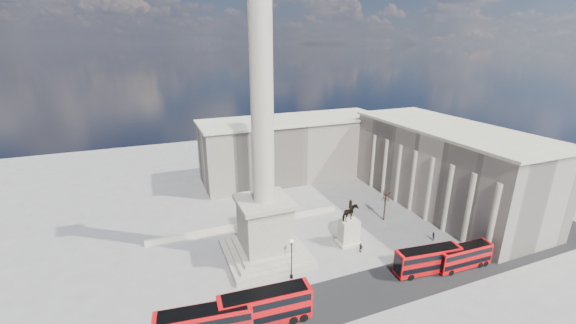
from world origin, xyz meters
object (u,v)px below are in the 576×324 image
(victorian_lamp, at_px, (292,256))
(equestrian_statue, at_px, (349,228))
(pedestrian_walking, at_px, (428,253))
(red_bus_d, at_px, (464,256))
(pedestrian_crossing, at_px, (361,248))
(nelsons_column, at_px, (264,188))
(red_bus_c, at_px, (428,260))
(red_bus_b, at_px, (266,307))
(pedestrian_standing, at_px, (433,236))

(victorian_lamp, distance_m, equestrian_statue, 15.02)
(equestrian_statue, relative_size, pedestrian_walking, 4.67)
(red_bus_d, xyz_separation_m, pedestrian_crossing, (-13.35, 10.26, -1.21))
(nelsons_column, height_order, pedestrian_walking, nelsons_column)
(victorian_lamp, bearing_deg, pedestrian_crossing, 8.80)
(red_bus_c, distance_m, equestrian_statue, 14.51)
(nelsons_column, xyz_separation_m, equestrian_statue, (15.69, -2.18, -9.75))
(red_bus_b, distance_m, pedestrian_crossing, 23.48)
(red_bus_c, height_order, equestrian_statue, equestrian_statue)
(red_bus_c, relative_size, pedestrian_walking, 5.83)
(pedestrian_walking, bearing_deg, red_bus_c, -124.92)
(pedestrian_walking, distance_m, pedestrian_crossing, 11.64)
(red_bus_c, bearing_deg, nelsons_column, 154.16)
(red_bus_b, relative_size, victorian_lamp, 1.77)
(red_bus_b, relative_size, pedestrian_crossing, 6.69)
(victorian_lamp, height_order, pedestrian_standing, victorian_lamp)
(pedestrian_standing, bearing_deg, equestrian_statue, -56.80)
(nelsons_column, relative_size, red_bus_b, 3.97)
(red_bus_d, height_order, victorian_lamp, victorian_lamp)
(nelsons_column, height_order, red_bus_d, nelsons_column)
(red_bus_d, bearing_deg, pedestrian_crossing, 144.31)
(red_bus_b, relative_size, pedestrian_walking, 6.51)
(red_bus_d, height_order, pedestrian_crossing, red_bus_d)
(red_bus_b, bearing_deg, victorian_lamp, 51.86)
(nelsons_column, xyz_separation_m, victorian_lamp, (1.81, -7.83, -8.74))
(nelsons_column, height_order, red_bus_c, nelsons_column)
(pedestrian_standing, bearing_deg, red_bus_b, -26.15)
(pedestrian_walking, bearing_deg, victorian_lamp, -178.02)
(pedestrian_walking, bearing_deg, red_bus_d, -42.17)
(red_bus_c, relative_size, red_bus_d, 1.10)
(pedestrian_walking, distance_m, pedestrian_standing, 6.63)
(nelsons_column, bearing_deg, red_bus_c, -32.51)
(nelsons_column, relative_size, pedestrian_standing, 29.37)
(red_bus_d, xyz_separation_m, victorian_lamp, (-27.76, 8.03, 2.03))
(red_bus_c, height_order, red_bus_d, red_bus_c)
(red_bus_c, height_order, victorian_lamp, victorian_lamp)
(nelsons_column, relative_size, equestrian_statue, 5.53)
(nelsons_column, height_order, pedestrian_crossing, nelsons_column)
(red_bus_b, bearing_deg, pedestrian_crossing, 28.56)
(nelsons_column, bearing_deg, red_bus_d, -28.20)
(victorian_lamp, xyz_separation_m, pedestrian_standing, (29.51, 0.60, -3.33))
(equestrian_statue, relative_size, pedestrian_standing, 5.31)
(pedestrian_walking, relative_size, pedestrian_crossing, 1.03)
(red_bus_d, distance_m, pedestrian_standing, 8.90)
(equestrian_statue, bearing_deg, red_bus_c, -59.56)
(red_bus_b, bearing_deg, red_bus_d, 3.00)
(pedestrian_standing, height_order, pedestrian_crossing, pedestrian_crossing)
(nelsons_column, bearing_deg, pedestrian_walking, -23.65)
(red_bus_c, distance_m, pedestrian_standing, 11.24)
(red_bus_c, distance_m, pedestrian_walking, 4.73)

